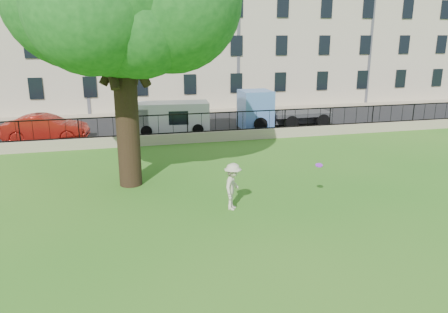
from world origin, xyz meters
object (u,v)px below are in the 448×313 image
object	(u,v)px
man	(233,186)
white_van	(172,118)
blue_truck	(283,108)
red_sedan	(46,128)
frisbee	(319,165)

from	to	relation	value
man	white_van	bearing A→B (deg)	31.98
white_van	blue_truck	distance (m)	7.67
white_van	blue_truck	size ratio (longest dim) A/B	0.78
man	white_van	world-z (taller)	white_van
red_sedan	blue_truck	bearing A→B (deg)	-80.27
red_sedan	white_van	xyz separation A→B (m)	(7.48, 0.48, 0.20)
red_sedan	frisbee	bearing A→B (deg)	-131.26
white_van	frisbee	bearing A→B (deg)	-68.59
man	blue_truck	xyz separation A→B (m)	(7.13, 13.39, 0.40)
blue_truck	man	bearing A→B (deg)	-119.43
man	red_sedan	bearing A→B (deg)	61.97
man	red_sedan	size ratio (longest dim) A/B	0.36
frisbee	red_sedan	size ratio (longest dim) A/B	0.06
man	red_sedan	distance (m)	14.99
red_sedan	blue_truck	xyz separation A→B (m)	(15.14, 0.72, 0.47)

